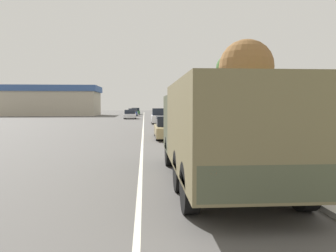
{
  "coord_description": "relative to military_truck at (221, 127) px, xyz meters",
  "views": [
    {
      "loc": [
        0.13,
        3.61,
        2.1
      ],
      "look_at": [
        0.85,
        13.72,
        1.45
      ],
      "focal_mm": 35.0,
      "sensor_mm": 36.0,
      "label": 1
    }
  ],
  "objects": [
    {
      "name": "grass_strip_right",
      "position": [
        6.76,
        27.88,
        -1.5
      ],
      "size": [
        7.0,
        120.0,
        0.02
      ],
      "color": "olive",
      "rests_on": "ground"
    },
    {
      "name": "car_fourth_ahead",
      "position": [
        -4.27,
        54.91,
        -0.86
      ],
      "size": [
        1.77,
        4.89,
        1.42
      ],
      "color": "navy",
      "rests_on": "ground"
    },
    {
      "name": "lamp_post",
      "position": [
        2.4,
        -1.03,
        2.79
      ],
      "size": [
        1.69,
        0.24,
        7.02
      ],
      "color": "gray",
      "rests_on": "sidewalk_right"
    },
    {
      "name": "building_distant",
      "position": [
        -21.01,
        59.03,
        1.47
      ],
      "size": [
        19.67,
        10.2,
        5.88
      ],
      "color": "#B2A893",
      "rests_on": "ground"
    },
    {
      "name": "car_nearest_ahead",
      "position": [
        -0.42,
        12.18,
        -0.87
      ],
      "size": [
        1.86,
        4.71,
        1.4
      ],
      "color": "tan",
      "rests_on": "ground"
    },
    {
      "name": "car_second_ahead",
      "position": [
        -0.31,
        28.27,
        -0.75
      ],
      "size": [
        1.82,
        4.17,
        1.72
      ],
      "color": "silver",
      "rests_on": "ground"
    },
    {
      "name": "sidewalk_right",
      "position": [
        2.36,
        27.88,
        -1.45
      ],
      "size": [
        1.8,
        120.0,
        0.12
      ],
      "color": "beige",
      "rests_on": "ground"
    },
    {
      "name": "pickup_truck",
      "position": [
        5.63,
        6.41,
        -0.6
      ],
      "size": [
        1.94,
        5.77,
        1.88
      ],
      "color": "maroon",
      "rests_on": "grass_strip_right"
    },
    {
      "name": "tree_far_right",
      "position": [
        6.75,
        25.43,
        4.4
      ],
      "size": [
        2.56,
        2.56,
        7.27
      ],
      "color": "brown",
      "rests_on": "grass_strip_right"
    },
    {
      "name": "car_third_ahead",
      "position": [
        -4.22,
        41.87,
        -0.89
      ],
      "size": [
        1.81,
        4.07,
        1.36
      ],
      "color": "silver",
      "rests_on": "ground"
    },
    {
      "name": "car_farthest_ahead",
      "position": [
        -4.01,
        65.84,
        -0.85
      ],
      "size": [
        1.95,
        4.62,
        1.45
      ],
      "color": "#336B3D",
      "rests_on": "ground"
    },
    {
      "name": "ground_plane",
      "position": [
        -2.14,
        27.88,
        -1.51
      ],
      "size": [
        180.0,
        180.0,
        0.0
      ],
      "primitive_type": "plane",
      "color": "#565451"
    },
    {
      "name": "tree_mid_right",
      "position": [
        5.53,
        15.47,
        3.39
      ],
      "size": [
        4.04,
        4.04,
        6.91
      ],
      "color": "brown",
      "rests_on": "grass_strip_right"
    },
    {
      "name": "military_truck",
      "position": [
        0.0,
        0.0,
        0.0
      ],
      "size": [
        2.58,
        7.51,
        2.65
      ],
      "color": "#474C38",
      "rests_on": "ground"
    },
    {
      "name": "lane_centre_stripe",
      "position": [
        -2.14,
        27.88,
        -1.51
      ],
      "size": [
        0.12,
        120.0,
        0.0
      ],
      "color": "silver",
      "rests_on": "ground"
    }
  ]
}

